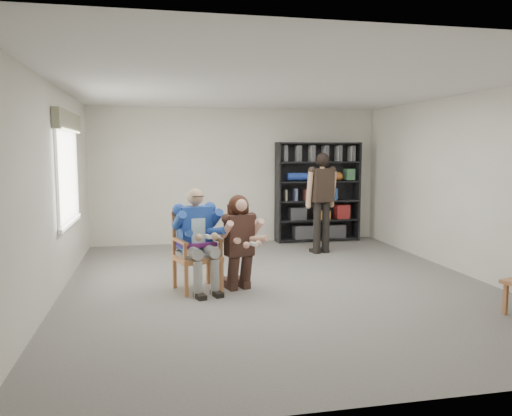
{
  "coord_description": "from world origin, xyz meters",
  "views": [
    {
      "loc": [
        -1.74,
        -6.81,
        1.92
      ],
      "look_at": [
        -0.2,
        0.6,
        1.05
      ],
      "focal_mm": 35.0,
      "sensor_mm": 36.0,
      "label": 1
    }
  ],
  "objects": [
    {
      "name": "standing_man",
      "position": [
        1.35,
        2.0,
        0.94
      ],
      "size": [
        0.64,
        0.44,
        1.87
      ],
      "primitive_type": null,
      "rotation": [
        0.0,
        0.0,
        0.23
      ],
      "color": "black",
      "rests_on": "floor"
    },
    {
      "name": "floor",
      "position": [
        0.0,
        0.0,
        0.0
      ],
      "size": [
        6.0,
        7.0,
        0.01
      ],
      "primitive_type": "cube",
      "color": "slate",
      "rests_on": "ground"
    },
    {
      "name": "kneeling_woman",
      "position": [
        -0.58,
        -0.17,
        0.65
      ],
      "size": [
        0.77,
        0.99,
        1.3
      ],
      "primitive_type": null,
      "rotation": [
        0.0,
        0.0,
        0.28
      ],
      "color": "#33231A",
      "rests_on": "floor"
    },
    {
      "name": "bookshelf",
      "position": [
        1.7,
        3.28,
        1.05
      ],
      "size": [
        1.8,
        0.38,
        2.1
      ],
      "primitive_type": null,
      "color": "black",
      "rests_on": "floor"
    },
    {
      "name": "armchair",
      "position": [
        -1.16,
        -0.05,
        0.55
      ],
      "size": [
        0.78,
        0.76,
        1.1
      ],
      "primitive_type": null,
      "rotation": [
        0.0,
        0.0,
        0.28
      ],
      "color": "#AD733F",
      "rests_on": "floor"
    },
    {
      "name": "window_left",
      "position": [
        -2.95,
        1.0,
        1.63
      ],
      "size": [
        0.16,
        2.0,
        1.75
      ],
      "primitive_type": null,
      "color": "white",
      "rests_on": "room_shell"
    },
    {
      "name": "seated_man",
      "position": [
        -1.16,
        -0.05,
        0.71
      ],
      "size": [
        0.82,
        0.99,
        1.43
      ],
      "primitive_type": null,
      "rotation": [
        0.0,
        0.0,
        0.28
      ],
      "color": "navy",
      "rests_on": "floor"
    },
    {
      "name": "room_shell",
      "position": [
        0.0,
        0.0,
        1.4
      ],
      "size": [
        6.0,
        7.0,
        2.8
      ],
      "primitive_type": null,
      "color": "silver",
      "rests_on": "ground"
    }
  ]
}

